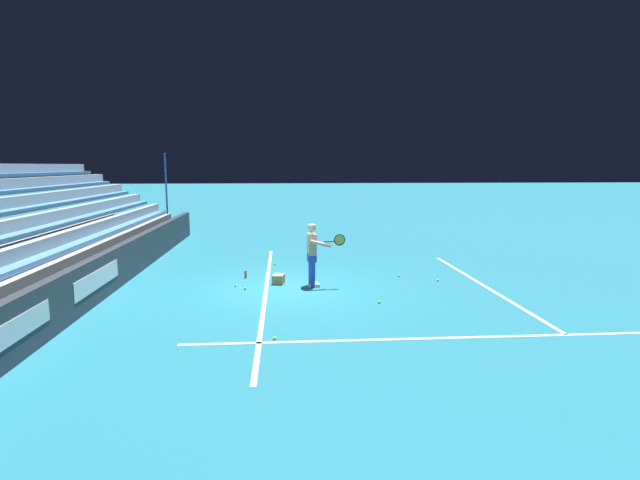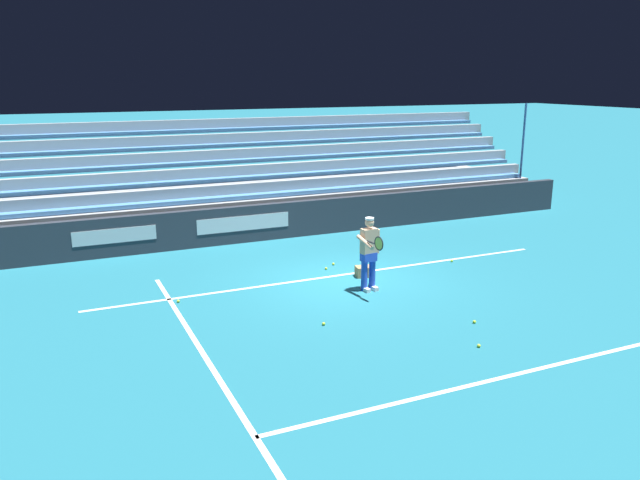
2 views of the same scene
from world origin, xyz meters
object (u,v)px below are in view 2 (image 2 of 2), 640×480
tennis_ball_by_box (452,261)px  tennis_ball_toward_net (479,346)px  ball_box_cardboard (364,271)px  tennis_ball_far_left (326,268)px  tennis_ball_far_right (324,324)px  tennis_ball_stray_back (178,301)px  water_bottle (373,258)px  tennis_ball_on_baseline (333,264)px  tennis_player (369,253)px  tennis_ball_midcourt (474,322)px

tennis_ball_by_box → tennis_ball_toward_net: size_ratio=1.00×
ball_box_cardboard → tennis_ball_far_left: size_ratio=6.06×
ball_box_cardboard → tennis_ball_far_right: size_ratio=6.06×
tennis_ball_far_left → tennis_ball_stray_back: (3.96, 0.85, 0.00)m
tennis_ball_far_right → tennis_ball_stray_back: (2.36, -2.48, 0.00)m
water_bottle → tennis_ball_far_right: bearing=48.7°
tennis_ball_on_baseline → tennis_ball_stray_back: 4.44m
tennis_ball_far_right → water_bottle: 4.55m
tennis_player → tennis_ball_toward_net: size_ratio=25.98×
tennis_ball_toward_net → tennis_ball_far_right: (2.15, -2.11, 0.00)m
tennis_ball_by_box → tennis_ball_far_left: (3.35, -0.75, 0.00)m
tennis_ball_stray_back → tennis_ball_by_box: bearing=-179.2°
tennis_ball_far_left → tennis_ball_stray_back: bearing=12.1°
tennis_player → tennis_ball_midcourt: size_ratio=25.98×
ball_box_cardboard → tennis_ball_by_box: (-2.73, -0.14, -0.10)m
ball_box_cardboard → tennis_ball_far_left: ball_box_cardboard is taller
tennis_player → ball_box_cardboard: (-0.39, -0.95, -0.76)m
tennis_ball_by_box → tennis_ball_on_baseline: (3.01, -1.04, 0.00)m
tennis_ball_far_left → water_bottle: size_ratio=0.30×
tennis_ball_on_baseline → tennis_ball_far_left: same height
ball_box_cardboard → water_bottle: 1.26m
tennis_ball_stray_back → water_bottle: (-5.36, -0.93, 0.08)m
tennis_ball_far_right → ball_box_cardboard: bearing=-132.2°
ball_box_cardboard → tennis_ball_far_left: 1.09m
tennis_ball_far_left → ball_box_cardboard: bearing=124.7°
tennis_ball_far_left → tennis_ball_stray_back: 4.05m
tennis_ball_toward_net → water_bottle: (-0.85, -5.53, 0.08)m
tennis_ball_on_baseline → ball_box_cardboard: bearing=103.1°
tennis_ball_on_baseline → tennis_ball_midcourt: size_ratio=1.00×
tennis_ball_by_box → tennis_ball_stray_back: 7.30m
tennis_ball_toward_net → tennis_ball_far_left: size_ratio=1.00×
ball_box_cardboard → water_bottle: (-0.79, -0.97, -0.02)m
tennis_ball_midcourt → water_bottle: 4.56m
tennis_ball_midcourt → tennis_ball_stray_back: same height
tennis_player → ball_box_cardboard: tennis_player is taller
tennis_ball_toward_net → tennis_ball_stray_back: size_ratio=1.00×
tennis_ball_toward_net → tennis_ball_stray_back: (4.51, -4.59, 0.00)m
tennis_ball_by_box → tennis_ball_far_left: same height
tennis_ball_on_baseline → tennis_ball_toward_net: size_ratio=1.00×
tennis_player → water_bottle: bearing=-121.6°
tennis_player → water_bottle: size_ratio=7.80×
tennis_ball_far_right → tennis_ball_stray_back: size_ratio=1.00×
ball_box_cardboard → tennis_ball_by_box: bearing=-177.1°
tennis_ball_far_left → tennis_ball_midcourt: (-1.20, 4.47, 0.00)m
tennis_ball_toward_net → tennis_ball_midcourt: same height
tennis_ball_by_box → tennis_ball_stray_back: same height
tennis_player → tennis_ball_by_box: size_ratio=25.98×
tennis_ball_far_right → tennis_ball_stray_back: bearing=-46.4°
tennis_player → tennis_ball_far_left: bearing=-82.9°
tennis_ball_far_left → tennis_ball_midcourt: bearing=105.0°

